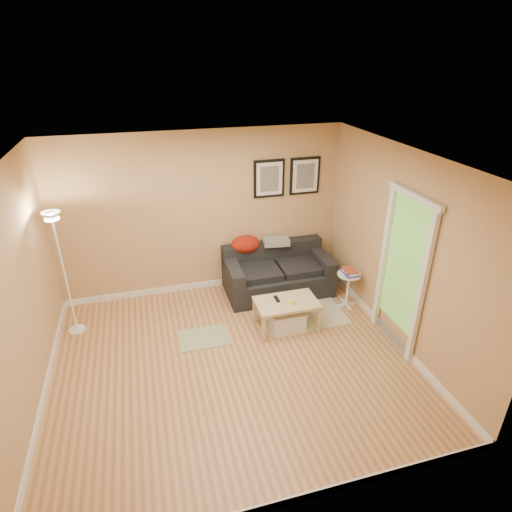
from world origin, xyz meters
name	(u,v)px	position (x,y,z in m)	size (l,w,h in m)	color
floor	(233,362)	(0.00, 0.00, 0.00)	(4.50, 4.50, 0.00)	tan
ceiling	(227,162)	(0.00, 0.00, 2.60)	(4.50, 4.50, 0.00)	white
wall_back	(202,215)	(0.00, 2.00, 1.30)	(4.50, 4.50, 0.00)	tan
wall_front	(288,397)	(0.00, -2.00, 1.30)	(4.50, 4.50, 0.00)	tan
wall_left	(16,302)	(-2.25, 0.00, 1.30)	(4.00, 4.00, 0.00)	tan
wall_right	(401,251)	(2.25, 0.00, 1.30)	(4.00, 4.00, 0.00)	tan
baseboard_back	(207,284)	(0.00, 1.99, 0.05)	(4.50, 0.02, 0.10)	white
baseboard_front	(283,503)	(0.00, -1.99, 0.05)	(4.50, 0.02, 0.10)	white
baseboard_left	(44,393)	(-2.24, 0.00, 0.05)	(0.02, 4.00, 0.10)	white
baseboard_right	(387,331)	(2.24, 0.00, 0.05)	(0.02, 4.00, 0.10)	white
sofa	(278,271)	(1.12, 1.53, 0.38)	(1.70, 0.90, 0.75)	black
red_throw	(246,244)	(0.66, 1.86, 0.77)	(0.48, 0.36, 0.28)	maroon
plaid_throw	(276,241)	(1.17, 1.81, 0.78)	(0.42, 0.26, 0.10)	tan
framed_print_left	(269,179)	(1.08, 1.98, 1.80)	(0.50, 0.04, 0.60)	black
framed_print_right	(305,176)	(1.68, 1.98, 1.80)	(0.50, 0.04, 0.60)	black
area_rug	(302,314)	(1.26, 0.77, 0.01)	(1.25, 0.85, 0.01)	beige
green_runner	(204,338)	(-0.28, 0.60, 0.01)	(0.70, 0.50, 0.01)	#668C4C
coffee_table	(286,314)	(0.91, 0.53, 0.22)	(0.87, 0.53, 0.44)	#D6B882
remote_control	(277,299)	(0.79, 0.62, 0.45)	(0.05, 0.16, 0.02)	black
tape_roll	(292,303)	(0.96, 0.47, 0.45)	(0.07, 0.07, 0.03)	yellow
storage_bin	(287,320)	(0.91, 0.49, 0.15)	(0.49, 0.36, 0.30)	white
side_table	(348,290)	(2.02, 0.83, 0.28)	(0.37, 0.37, 0.56)	white
book_stack	(350,272)	(2.03, 0.82, 0.60)	(0.20, 0.27, 0.08)	#3A359F
floor_lamp	(66,278)	(-2.00, 1.26, 0.86)	(0.24, 0.24, 1.82)	white
doorway	(401,276)	(2.20, -0.15, 1.02)	(0.12, 1.01, 2.13)	white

